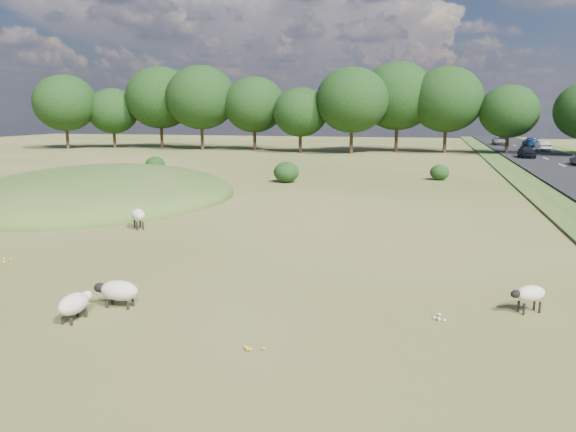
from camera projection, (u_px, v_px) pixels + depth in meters
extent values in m
plane|color=#3D541A|center=(316.00, 188.00, 39.44)|extent=(160.00, 160.00, 0.00)
ellipsoid|color=#33561E|center=(101.00, 199.00, 34.71)|extent=(16.00, 20.00, 4.00)
cylinder|color=black|center=(67.00, 136.00, 80.47)|extent=(0.44, 0.44, 3.77)
ellipsoid|color=black|center=(65.00, 103.00, 79.62)|extent=(8.81, 8.81, 7.93)
cylinder|color=black|center=(114.00, 137.00, 82.73)|extent=(0.44, 0.44, 3.12)
ellipsoid|color=black|center=(113.00, 111.00, 82.03)|extent=(7.28, 7.28, 6.55)
cylinder|color=black|center=(162.00, 134.00, 81.99)|extent=(0.44, 0.44, 4.21)
ellipsoid|color=black|center=(160.00, 98.00, 81.05)|extent=(9.83, 9.83, 8.84)
cylinder|color=black|center=(202.00, 135.00, 78.57)|extent=(0.44, 0.44, 4.18)
ellipsoid|color=black|center=(201.00, 97.00, 77.63)|extent=(9.75, 9.75, 8.78)
cylinder|color=black|center=(255.00, 137.00, 77.49)|extent=(0.44, 0.44, 3.61)
ellipsoid|color=black|center=(254.00, 105.00, 76.68)|extent=(8.41, 8.41, 7.57)
cylinder|color=black|center=(300.00, 141.00, 73.15)|extent=(0.44, 0.44, 3.02)
ellipsoid|color=black|center=(300.00, 112.00, 72.47)|extent=(7.04, 7.04, 6.34)
cylinder|color=black|center=(351.00, 138.00, 71.02)|extent=(0.44, 0.44, 3.90)
ellipsoid|color=black|center=(352.00, 100.00, 70.14)|extent=(9.09, 9.09, 8.18)
cylinder|color=black|center=(396.00, 136.00, 74.40)|extent=(0.44, 0.44, 4.22)
ellipsoid|color=black|center=(398.00, 96.00, 73.45)|extent=(9.85, 9.85, 8.86)
cylinder|color=black|center=(445.00, 138.00, 72.02)|extent=(0.44, 0.44, 3.94)
ellipsoid|color=black|center=(447.00, 99.00, 71.13)|extent=(9.20, 9.20, 8.28)
cylinder|color=black|center=(507.00, 142.00, 69.42)|extent=(0.44, 0.44, 3.09)
ellipsoid|color=black|center=(509.00, 111.00, 68.73)|extent=(7.20, 7.20, 6.48)
ellipsoid|color=black|center=(286.00, 172.00, 42.46)|extent=(1.91, 1.91, 1.57)
ellipsoid|color=black|center=(440.00, 172.00, 43.95)|extent=(1.48, 1.48, 1.21)
ellipsoid|color=black|center=(155.00, 164.00, 49.91)|extent=(1.69, 1.69, 1.38)
ellipsoid|color=beige|center=(73.00, 304.00, 14.41)|extent=(0.58, 1.04, 0.53)
ellipsoid|color=silver|center=(87.00, 296.00, 14.93)|extent=(0.26, 0.34, 0.26)
cylinder|color=black|center=(77.00, 313.00, 14.79)|extent=(0.08, 0.08, 0.19)
cylinder|color=black|center=(86.00, 314.00, 14.72)|extent=(0.08, 0.08, 0.19)
cylinder|color=black|center=(63.00, 321.00, 14.23)|extent=(0.08, 0.08, 0.19)
cylinder|color=black|center=(71.00, 322.00, 14.16)|extent=(0.08, 0.08, 0.19)
ellipsoid|color=beige|center=(530.00, 293.00, 14.98)|extent=(0.98, 0.84, 0.44)
ellipsoid|color=black|center=(516.00, 294.00, 14.85)|extent=(0.35, 0.32, 0.22)
cylinder|color=black|center=(524.00, 309.00, 14.88)|extent=(0.06, 0.06, 0.32)
cylinder|color=black|center=(519.00, 307.00, 15.08)|extent=(0.06, 0.06, 0.32)
cylinder|color=black|center=(540.00, 307.00, 15.02)|extent=(0.06, 0.06, 0.32)
cylinder|color=black|center=(534.00, 305.00, 15.22)|extent=(0.06, 0.06, 0.32)
ellipsoid|color=beige|center=(119.00, 290.00, 15.41)|extent=(1.09, 0.60, 0.56)
ellipsoid|color=black|center=(100.00, 288.00, 15.54)|extent=(0.36, 0.27, 0.28)
cylinder|color=black|center=(107.00, 304.00, 15.42)|extent=(0.08, 0.08, 0.20)
cylinder|color=black|center=(112.00, 301.00, 15.68)|extent=(0.08, 0.08, 0.20)
cylinder|color=black|center=(128.00, 306.00, 15.28)|extent=(0.08, 0.08, 0.20)
cylinder|color=black|center=(133.00, 303.00, 15.54)|extent=(0.08, 0.08, 0.20)
ellipsoid|color=beige|center=(138.00, 215.00, 25.66)|extent=(1.12, 1.18, 0.55)
ellipsoid|color=silver|center=(136.00, 212.00, 26.16)|extent=(0.42, 0.43, 0.27)
cylinder|color=black|center=(134.00, 224.00, 25.96)|extent=(0.08, 0.08, 0.39)
cylinder|color=black|center=(140.00, 223.00, 26.08)|extent=(0.08, 0.08, 0.39)
cylinder|color=black|center=(137.00, 226.00, 25.41)|extent=(0.08, 0.08, 0.39)
cylinder|color=black|center=(143.00, 226.00, 25.52)|extent=(0.08, 0.08, 0.39)
imported|color=#9DA0A4|center=(501.00, 140.00, 85.89)|extent=(2.18, 4.72, 1.31)
imported|color=black|center=(527.00, 152.00, 62.26)|extent=(1.58, 3.93, 1.34)
imported|color=navy|center=(531.00, 142.00, 81.78)|extent=(1.85, 4.54, 1.32)
imported|color=silver|center=(543.00, 146.00, 72.85)|extent=(1.37, 3.92, 1.29)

